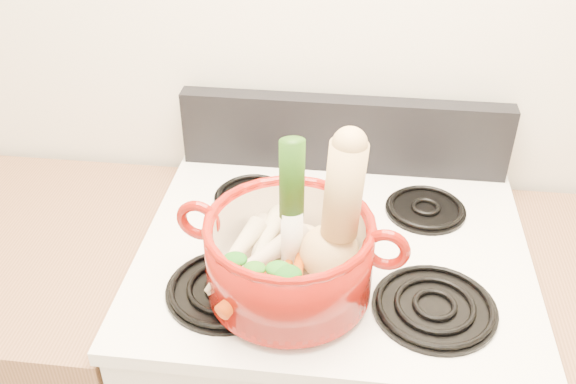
# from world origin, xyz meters

# --- Properties ---
(wall_back) EXTENTS (3.50, 0.02, 2.60)m
(wall_back) POSITION_xyz_m (0.00, 1.75, 1.30)
(wall_back) COLOR white
(wall_back) RESTS_ON floor
(cooktop) EXTENTS (0.78, 0.67, 0.03)m
(cooktop) POSITION_xyz_m (0.00, 1.40, 0.93)
(cooktop) COLOR white
(cooktop) RESTS_ON stove_body
(control_backsplash) EXTENTS (0.76, 0.05, 0.18)m
(control_backsplash) POSITION_xyz_m (0.00, 1.70, 1.04)
(control_backsplash) COLOR black
(control_backsplash) RESTS_ON cooktop
(burner_front_left) EXTENTS (0.22, 0.22, 0.02)m
(burner_front_left) POSITION_xyz_m (-0.19, 1.24, 0.96)
(burner_front_left) COLOR black
(burner_front_left) RESTS_ON cooktop
(burner_front_right) EXTENTS (0.22, 0.22, 0.02)m
(burner_front_right) POSITION_xyz_m (0.19, 1.24, 0.96)
(burner_front_right) COLOR black
(burner_front_right) RESTS_ON cooktop
(burner_back_left) EXTENTS (0.17, 0.17, 0.02)m
(burner_back_left) POSITION_xyz_m (-0.19, 1.54, 0.96)
(burner_back_left) COLOR black
(burner_back_left) RESTS_ON cooktop
(burner_back_right) EXTENTS (0.17, 0.17, 0.02)m
(burner_back_right) POSITION_xyz_m (0.19, 1.54, 0.96)
(burner_back_right) COLOR black
(burner_back_right) RESTS_ON cooktop
(dutch_oven) EXTENTS (0.33, 0.33, 0.15)m
(dutch_oven) POSITION_xyz_m (-0.07, 1.25, 1.04)
(dutch_oven) COLOR maroon
(dutch_oven) RESTS_ON burner_front_left
(pot_handle_left) EXTENTS (0.08, 0.03, 0.08)m
(pot_handle_left) POSITION_xyz_m (-0.24, 1.27, 1.09)
(pot_handle_left) COLOR maroon
(pot_handle_left) RESTS_ON dutch_oven
(pot_handle_right) EXTENTS (0.08, 0.03, 0.08)m
(pot_handle_right) POSITION_xyz_m (0.09, 1.23, 1.09)
(pot_handle_right) COLOR maroon
(pot_handle_right) RESTS_ON dutch_oven
(squash) EXTENTS (0.16, 0.16, 0.28)m
(squash) POSITION_xyz_m (-0.00, 1.26, 1.13)
(squash) COLOR tan
(squash) RESTS_ON dutch_oven
(leek) EXTENTS (0.05, 0.06, 0.28)m
(leek) POSITION_xyz_m (-0.07, 1.27, 1.14)
(leek) COLOR white
(leek) RESTS_ON dutch_oven
(ginger) EXTENTS (0.11, 0.09, 0.05)m
(ginger) POSITION_xyz_m (-0.05, 1.32, 1.02)
(ginger) COLOR tan
(ginger) RESTS_ON dutch_oven
(parsnip_0) EXTENTS (0.05, 0.21, 0.06)m
(parsnip_0) POSITION_xyz_m (-0.13, 1.26, 1.02)
(parsnip_0) COLOR beige
(parsnip_0) RESTS_ON dutch_oven
(parsnip_1) EXTENTS (0.19, 0.19, 0.06)m
(parsnip_1) POSITION_xyz_m (-0.13, 1.25, 1.03)
(parsnip_1) COLOR beige
(parsnip_1) RESTS_ON dutch_oven
(parsnip_2) EXTENTS (0.09, 0.21, 0.06)m
(parsnip_2) POSITION_xyz_m (-0.12, 1.30, 1.04)
(parsnip_2) COLOR beige
(parsnip_2) RESTS_ON dutch_oven
(parsnip_3) EXTENTS (0.10, 0.18, 0.05)m
(parsnip_3) POSITION_xyz_m (-0.17, 1.24, 1.04)
(parsnip_3) COLOR beige
(parsnip_3) RESTS_ON dutch_oven
(carrot_0) EXTENTS (0.03, 0.16, 0.05)m
(carrot_0) POSITION_xyz_m (-0.07, 1.21, 1.02)
(carrot_0) COLOR #C14E09
(carrot_0) RESTS_ON dutch_oven
(carrot_1) EXTENTS (0.09, 0.14, 0.04)m
(carrot_1) POSITION_xyz_m (-0.14, 1.18, 1.02)
(carrot_1) COLOR red
(carrot_1) RESTS_ON dutch_oven
(carrot_2) EXTENTS (0.04, 0.19, 0.05)m
(carrot_2) POSITION_xyz_m (-0.06, 1.20, 1.03)
(carrot_2) COLOR #B94D09
(carrot_2) RESTS_ON dutch_oven
(carrot_3) EXTENTS (0.07, 0.13, 0.04)m
(carrot_3) POSITION_xyz_m (-0.10, 1.17, 1.03)
(carrot_3) COLOR #C45409
(carrot_3) RESTS_ON dutch_oven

